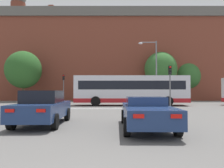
{
  "coord_description": "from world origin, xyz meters",
  "views": [
    {
      "loc": [
        0.84,
        -2.13,
        1.5
      ],
      "look_at": [
        0.77,
        23.43,
        2.37
      ],
      "focal_mm": 35.0,
      "sensor_mm": 36.0,
      "label": 1
    }
  ],
  "objects_px": {
    "car_roadster_right": "(147,112)",
    "traffic_light_far_left": "(64,83)",
    "bus_crossing_lead": "(131,90)",
    "traffic_light_near_right": "(171,79)",
    "street_lamp_junction": "(154,66)",
    "pedestrian_waiting": "(83,95)",
    "pedestrian_walking_west": "(98,94)",
    "pedestrian_walking_east": "(91,95)",
    "car_saloon_left": "(44,107)"
  },
  "relations": [
    {
      "from": "pedestrian_walking_east",
      "to": "car_saloon_left",
      "type": "bearing_deg",
      "value": -37.73
    },
    {
      "from": "street_lamp_junction",
      "to": "car_saloon_left",
      "type": "bearing_deg",
      "value": -117.44
    },
    {
      "from": "pedestrian_walking_east",
      "to": "car_roadster_right",
      "type": "bearing_deg",
      "value": -26.53
    },
    {
      "from": "pedestrian_walking_east",
      "to": "street_lamp_junction",
      "type": "bearing_deg",
      "value": 13.27
    },
    {
      "from": "car_roadster_right",
      "to": "street_lamp_junction",
      "type": "bearing_deg",
      "value": 79.45
    },
    {
      "from": "car_saloon_left",
      "to": "pedestrian_walking_west",
      "type": "bearing_deg",
      "value": 85.73
    },
    {
      "from": "traffic_light_far_left",
      "to": "pedestrian_waiting",
      "type": "relative_size",
      "value": 2.39
    },
    {
      "from": "pedestrian_walking_west",
      "to": "car_roadster_right",
      "type": "bearing_deg",
      "value": 36.55
    },
    {
      "from": "car_roadster_right",
      "to": "street_lamp_junction",
      "type": "height_order",
      "value": "street_lamp_junction"
    },
    {
      "from": "car_saloon_left",
      "to": "car_roadster_right",
      "type": "relative_size",
      "value": 0.91
    },
    {
      "from": "car_saloon_left",
      "to": "traffic_light_far_left",
      "type": "relative_size",
      "value": 1.15
    },
    {
      "from": "street_lamp_junction",
      "to": "pedestrian_waiting",
      "type": "height_order",
      "value": "street_lamp_junction"
    },
    {
      "from": "car_roadster_right",
      "to": "traffic_light_near_right",
      "type": "bearing_deg",
      "value": 71.43
    },
    {
      "from": "car_saloon_left",
      "to": "street_lamp_junction",
      "type": "xyz_separation_m",
      "value": [
        7.9,
        15.22,
        3.71
      ]
    },
    {
      "from": "bus_crossing_lead",
      "to": "traffic_light_far_left",
      "type": "relative_size",
      "value": 3.06
    },
    {
      "from": "car_saloon_left",
      "to": "car_roadster_right",
      "type": "bearing_deg",
      "value": -15.64
    },
    {
      "from": "car_roadster_right",
      "to": "traffic_light_far_left",
      "type": "height_order",
      "value": "traffic_light_far_left"
    },
    {
      "from": "traffic_light_near_right",
      "to": "street_lamp_junction",
      "type": "bearing_deg",
      "value": 93.81
    },
    {
      "from": "bus_crossing_lead",
      "to": "pedestrian_walking_west",
      "type": "bearing_deg",
      "value": -153.53
    },
    {
      "from": "traffic_light_far_left",
      "to": "pedestrian_waiting",
      "type": "distance_m",
      "value": 3.14
    },
    {
      "from": "car_roadster_right",
      "to": "pedestrian_waiting",
      "type": "xyz_separation_m",
      "value": [
        -5.71,
        22.78,
        0.29
      ]
    },
    {
      "from": "car_saloon_left",
      "to": "pedestrian_walking_west",
      "type": "relative_size",
      "value": 2.49
    },
    {
      "from": "bus_crossing_lead",
      "to": "car_roadster_right",
      "type": "bearing_deg",
      "value": -2.61
    },
    {
      "from": "traffic_light_far_left",
      "to": "traffic_light_near_right",
      "type": "bearing_deg",
      "value": -44.38
    },
    {
      "from": "car_saloon_left",
      "to": "pedestrian_walking_east",
      "type": "distance_m",
      "value": 21.61
    },
    {
      "from": "pedestrian_walking_west",
      "to": "bus_crossing_lead",
      "type": "bearing_deg",
      "value": 54.42
    },
    {
      "from": "car_roadster_right",
      "to": "traffic_light_near_right",
      "type": "height_order",
      "value": "traffic_light_near_right"
    },
    {
      "from": "car_roadster_right",
      "to": "traffic_light_far_left",
      "type": "relative_size",
      "value": 1.26
    },
    {
      "from": "street_lamp_junction",
      "to": "traffic_light_near_right",
      "type": "bearing_deg",
      "value": -86.19
    },
    {
      "from": "bus_crossing_lead",
      "to": "pedestrian_waiting",
      "type": "distance_m",
      "value": 10.29
    },
    {
      "from": "pedestrian_waiting",
      "to": "pedestrian_walking_east",
      "type": "distance_m",
      "value": 1.25
    },
    {
      "from": "car_roadster_right",
      "to": "traffic_light_far_left",
      "type": "distance_m",
      "value": 23.97
    },
    {
      "from": "car_saloon_left",
      "to": "pedestrian_walking_east",
      "type": "xyz_separation_m",
      "value": [
        0.03,
        21.61,
        0.17
      ]
    },
    {
      "from": "car_saloon_left",
      "to": "pedestrian_walking_west",
      "type": "height_order",
      "value": "pedestrian_walking_west"
    },
    {
      "from": "traffic_light_near_right",
      "to": "pedestrian_waiting",
      "type": "xyz_separation_m",
      "value": [
        -9.5,
        12.25,
        -1.62
      ]
    },
    {
      "from": "pedestrian_walking_east",
      "to": "bus_crossing_lead",
      "type": "bearing_deg",
      "value": -4.85
    },
    {
      "from": "traffic_light_far_left",
      "to": "pedestrian_walking_west",
      "type": "distance_m",
      "value": 5.13
    },
    {
      "from": "traffic_light_far_left",
      "to": "street_lamp_junction",
      "type": "bearing_deg",
      "value": -27.3
    },
    {
      "from": "traffic_light_far_left",
      "to": "street_lamp_junction",
      "type": "distance_m",
      "value": 13.33
    },
    {
      "from": "street_lamp_junction",
      "to": "pedestrian_waiting",
      "type": "bearing_deg",
      "value": 144.72
    },
    {
      "from": "car_roadster_right",
      "to": "pedestrian_walking_west",
      "type": "height_order",
      "value": "pedestrian_walking_west"
    },
    {
      "from": "car_roadster_right",
      "to": "street_lamp_junction",
      "type": "relative_size",
      "value": 0.67
    },
    {
      "from": "car_saloon_left",
      "to": "bus_crossing_lead",
      "type": "relative_size",
      "value": 0.37
    },
    {
      "from": "traffic_light_near_right",
      "to": "bus_crossing_lead",
      "type": "bearing_deg",
      "value": 126.48
    },
    {
      "from": "pedestrian_walking_east",
      "to": "pedestrian_walking_west",
      "type": "distance_m",
      "value": 1.05
    },
    {
      "from": "car_saloon_left",
      "to": "pedestrian_waiting",
      "type": "distance_m",
      "value": 21.7
    },
    {
      "from": "street_lamp_junction",
      "to": "pedestrian_waiting",
      "type": "distance_m",
      "value": 11.71
    },
    {
      "from": "pedestrian_walking_west",
      "to": "pedestrian_walking_east",
      "type": "bearing_deg",
      "value": -39.48
    },
    {
      "from": "traffic_light_near_right",
      "to": "pedestrian_walking_east",
      "type": "xyz_separation_m",
      "value": [
        -8.26,
        12.19,
        -1.62
      ]
    },
    {
      "from": "car_saloon_left",
      "to": "bus_crossing_lead",
      "type": "bearing_deg",
      "value": 67.57
    }
  ]
}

